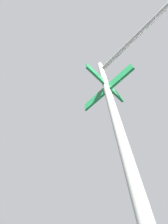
# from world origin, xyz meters

# --- Properties ---
(traffic_signal_near) EXTENTS (1.81, 2.40, 5.20)m
(traffic_signal_near) POSITION_xyz_m (-6.73, -5.93, 3.66)
(traffic_signal_near) COLOR slate
(traffic_signal_near) RESTS_ON ground_plane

